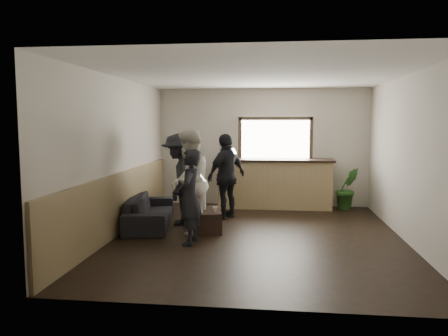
# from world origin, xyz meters

# --- Properties ---
(ground) EXTENTS (5.00, 6.00, 0.01)m
(ground) POSITION_xyz_m (0.00, 0.00, 0.00)
(ground) COLOR black
(room_shell) EXTENTS (5.01, 6.01, 2.80)m
(room_shell) POSITION_xyz_m (-0.74, 0.00, 1.47)
(room_shell) COLOR silver
(room_shell) RESTS_ON ground
(bar_counter) EXTENTS (2.70, 0.68, 2.13)m
(bar_counter) POSITION_xyz_m (0.30, 2.70, 0.64)
(bar_counter) COLOR #A08557
(bar_counter) RESTS_ON ground
(sofa) EXTENTS (1.07, 2.07, 0.58)m
(sofa) POSITION_xyz_m (-2.09, 0.58, 0.29)
(sofa) COLOR black
(sofa) RESTS_ON ground
(coffee_table) EXTENTS (0.65, 0.95, 0.39)m
(coffee_table) POSITION_xyz_m (-0.94, 0.36, 0.19)
(coffee_table) COLOR black
(coffee_table) RESTS_ON ground
(cup_a) EXTENTS (0.17, 0.17, 0.10)m
(cup_a) POSITION_xyz_m (-1.03, 0.46, 0.43)
(cup_a) COLOR silver
(cup_a) RESTS_ON coffee_table
(cup_b) EXTENTS (0.11, 0.11, 0.08)m
(cup_b) POSITION_xyz_m (-0.77, 0.23, 0.43)
(cup_b) COLOR silver
(cup_b) RESTS_ON coffee_table
(potted_plant) EXTENTS (0.65, 0.58, 0.97)m
(potted_plant) POSITION_xyz_m (1.95, 2.65, 0.49)
(potted_plant) COLOR #2D6623
(potted_plant) RESTS_ON ground
(person_a) EXTENTS (0.47, 0.58, 1.56)m
(person_a) POSITION_xyz_m (-1.07, -0.59, 0.78)
(person_a) COLOR black
(person_a) RESTS_ON ground
(person_b) EXTENTS (0.72, 0.92, 1.87)m
(person_b) POSITION_xyz_m (-1.23, 0.12, 0.94)
(person_b) COLOR beige
(person_b) RESTS_ON ground
(person_c) EXTENTS (0.83, 1.24, 1.78)m
(person_c) POSITION_xyz_m (-1.56, 0.78, 0.89)
(person_c) COLOR black
(person_c) RESTS_ON ground
(person_d) EXTENTS (0.97, 1.09, 1.77)m
(person_d) POSITION_xyz_m (-0.70, 1.45, 0.88)
(person_d) COLOR black
(person_d) RESTS_ON ground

